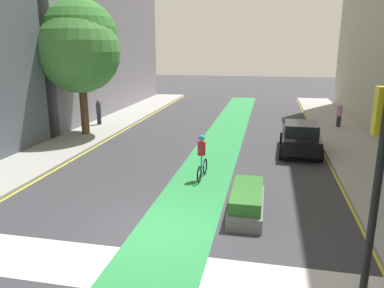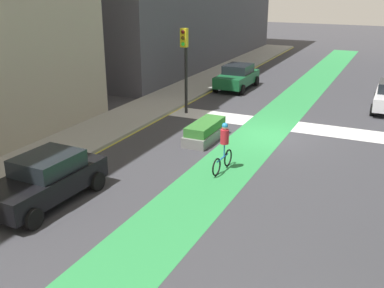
{
  "view_description": "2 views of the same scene",
  "coord_description": "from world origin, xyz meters",
  "views": [
    {
      "loc": [
        3.03,
        -9.43,
        5.25
      ],
      "look_at": [
        -0.04,
        5.43,
        1.24
      ],
      "focal_mm": 34.52,
      "sensor_mm": 36.0,
      "label": 1
    },
    {
      "loc": [
        -5.2,
        19.71,
        6.81
      ],
      "look_at": [
        0.92,
        6.61,
        1.63
      ],
      "focal_mm": 42.9,
      "sensor_mm": 36.0,
      "label": 2
    }
  ],
  "objects": [
    {
      "name": "crosswalk_band",
      "position": [
        0.0,
        -2.0,
        0.0
      ],
      "size": [
        12.0,
        1.8,
        0.01
      ],
      "primitive_type": "cube",
      "color": "silver",
      "rests_on": "ground_plane"
    },
    {
      "name": "car_black_right_far",
      "position": [
        4.75,
        9.5,
        0.8
      ],
      "size": [
        2.14,
        4.26,
        1.57
      ],
      "color": "black",
      "rests_on": "ground_plane"
    },
    {
      "name": "curb_stripe_right",
      "position": [
        6.0,
        0.0,
        0.01
      ],
      "size": [
        0.16,
        60.0,
        0.01
      ],
      "primitive_type": "cube",
      "color": "yellow",
      "rests_on": "ground_plane"
    },
    {
      "name": "car_green_right_near",
      "position": [
        4.79,
        -8.72,
        0.8
      ],
      "size": [
        2.03,
        4.2,
        1.57
      ],
      "color": "#196033",
      "rests_on": "ground_plane"
    },
    {
      "name": "traffic_signal_near_right",
      "position": [
        5.26,
        -1.82,
        3.15
      ],
      "size": [
        0.35,
        0.52,
        4.51
      ],
      "color": "black",
      "rests_on": "ground_plane"
    },
    {
      "name": "median_planter",
      "position": [
        2.53,
        1.75,
        0.4
      ],
      "size": [
        1.06,
        2.83,
        0.85
      ],
      "color": "slate",
      "rests_on": "ground_plane"
    },
    {
      "name": "bike_lane_paint",
      "position": [
        0.53,
        0.0,
        0.0
      ],
      "size": [
        2.4,
        60.0,
        0.01
      ],
      "primitive_type": "cube",
      "color": "#2D8C47",
      "rests_on": "ground_plane"
    },
    {
      "name": "sidewalk_right",
      "position": [
        7.5,
        0.0,
        0.07
      ],
      "size": [
        3.0,
        60.0,
        0.15
      ],
      "primitive_type": "cube",
      "color": "#9E9E99",
      "rests_on": "ground_plane"
    },
    {
      "name": "ground_plane",
      "position": [
        0.0,
        0.0,
        0.0
      ],
      "size": [
        120.0,
        120.0,
        0.0
      ],
      "primitive_type": "plane",
      "color": "#38383D"
    },
    {
      "name": "cyclist_in_lane",
      "position": [
        0.53,
        4.63,
        0.97
      ],
      "size": [
        0.32,
        1.73,
        1.86
      ],
      "color": "black",
      "rests_on": "ground_plane"
    }
  ]
}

